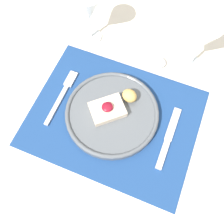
# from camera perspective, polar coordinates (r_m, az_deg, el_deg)

# --- Properties ---
(ground_plane) EXTENTS (8.00, 8.00, 0.00)m
(ground_plane) POSITION_cam_1_polar(r_m,az_deg,el_deg) (1.41, 0.21, -12.82)
(ground_plane) COLOR gray
(dining_table) EXTENTS (1.59, 1.22, 0.72)m
(dining_table) POSITION_cam_1_polar(r_m,az_deg,el_deg) (0.78, 0.37, -3.27)
(dining_table) COLOR beige
(dining_table) RESTS_ON ground_plane
(placemat) EXTENTS (0.45, 0.35, 0.00)m
(placemat) POSITION_cam_1_polar(r_m,az_deg,el_deg) (0.72, 0.41, -1.28)
(placemat) COLOR navy
(placemat) RESTS_ON dining_table
(dinner_plate) EXTENTS (0.25, 0.25, 0.05)m
(dinner_plate) POSITION_cam_1_polar(r_m,az_deg,el_deg) (0.71, 0.03, -0.13)
(dinner_plate) COLOR #4C5156
(dinner_plate) RESTS_ON placemat
(fork) EXTENTS (0.02, 0.18, 0.01)m
(fork) POSITION_cam_1_polar(r_m,az_deg,el_deg) (0.76, -10.61, 4.02)
(fork) COLOR #B2B2B7
(fork) RESTS_ON placemat
(knife) EXTENTS (0.02, 0.18, 0.01)m
(knife) POSITION_cam_1_polar(r_m,az_deg,el_deg) (0.70, 11.91, -6.32)
(knife) COLOR #B2B2B7
(knife) RESTS_ON placemat
(spoon) EXTENTS (0.17, 0.05, 0.02)m
(spoon) POSITION_cam_1_polar(r_m,az_deg,el_deg) (0.81, 8.83, 11.06)
(spoon) COLOR #B2B2B7
(spoon) RESTS_ON dining_table
(wine_glass_near) EXTENTS (0.08, 0.08, 0.16)m
(wine_glass_near) POSITION_cam_1_polar(r_m,az_deg,el_deg) (0.75, 18.87, 14.74)
(wine_glass_near) COLOR white
(wine_glass_near) RESTS_ON dining_table
(wine_glass_far) EXTENTS (0.08, 0.08, 0.17)m
(wine_glass_far) POSITION_cam_1_polar(r_m,az_deg,el_deg) (0.79, -5.22, 21.36)
(wine_glass_far) COLOR white
(wine_glass_far) RESTS_ON dining_table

